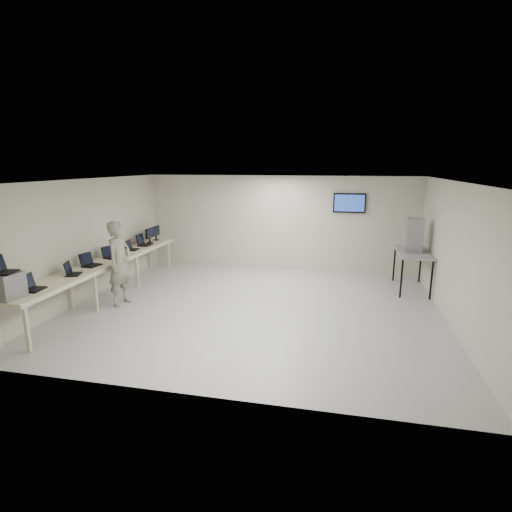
% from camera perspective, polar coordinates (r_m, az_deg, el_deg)
% --- Properties ---
extents(room, '(8.01, 7.01, 2.81)m').
position_cam_1_polar(room, '(8.59, 0.01, 1.47)').
color(room, '#BCBCBC').
rests_on(room, ground).
extents(workbench, '(0.76, 6.00, 0.90)m').
position_cam_1_polar(workbench, '(10.06, -20.66, -1.07)').
color(workbench, beige).
rests_on(workbench, ground).
extents(equipment_box, '(0.42, 0.47, 0.45)m').
position_cam_1_polar(equipment_box, '(7.95, -31.89, -3.64)').
color(equipment_box, gray).
rests_on(equipment_box, workbench).
extents(laptop_on_box, '(0.39, 0.43, 0.29)m').
position_cam_1_polar(laptop_on_box, '(7.92, -32.45, -1.53)').
color(laptop_on_box, black).
rests_on(laptop_on_box, equipment_box).
extents(laptop_0, '(0.34, 0.40, 0.29)m').
position_cam_1_polar(laptop_0, '(8.30, -29.43, -3.76)').
color(laptop_0, black).
rests_on(laptop_0, workbench).
extents(laptop_1, '(0.38, 0.41, 0.27)m').
position_cam_1_polar(laptop_1, '(9.06, -24.88, -2.01)').
color(laptop_1, black).
rests_on(laptop_1, workbench).
extents(laptop_2, '(0.37, 0.42, 0.30)m').
position_cam_1_polar(laptop_2, '(9.67, -22.71, -0.88)').
color(laptop_2, black).
rests_on(laptop_2, workbench).
extents(laptop_3, '(0.38, 0.42, 0.28)m').
position_cam_1_polar(laptop_3, '(10.33, -20.09, 0.17)').
color(laptop_3, black).
rests_on(laptop_3, workbench).
extents(laptop_4, '(0.30, 0.35, 0.26)m').
position_cam_1_polar(laptop_4, '(11.09, -17.39, 1.18)').
color(laptop_4, black).
rests_on(laptop_4, workbench).
extents(laptop_5, '(0.33, 0.40, 0.31)m').
position_cam_1_polar(laptop_5, '(11.61, -15.83, 1.86)').
color(laptop_5, black).
rests_on(laptop_5, workbench).
extents(monitor_near, '(0.19, 0.42, 0.42)m').
position_cam_1_polar(monitor_near, '(11.93, -14.97, 3.05)').
color(monitor_near, black).
rests_on(monitor_near, workbench).
extents(monitor_far, '(0.19, 0.42, 0.42)m').
position_cam_1_polar(monitor_far, '(12.28, -14.13, 3.38)').
color(monitor_far, black).
rests_on(monitor_far, workbench).
extents(soldier, '(0.50, 0.72, 1.91)m').
position_cam_1_polar(soldier, '(9.44, -18.88, -1.02)').
color(soldier, slate).
rests_on(soldier, ground).
extents(side_table, '(0.77, 1.65, 0.99)m').
position_cam_1_polar(side_table, '(10.75, 21.51, 0.24)').
color(side_table, gray).
rests_on(side_table, ground).
extents(storage_bins, '(0.40, 0.44, 0.83)m').
position_cam_1_polar(storage_bins, '(10.65, 21.62, 2.80)').
color(storage_bins, '#97989D').
rests_on(storage_bins, side_table).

